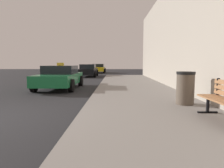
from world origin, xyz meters
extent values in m
plane|color=#232326|center=(0.00, 0.00, 0.00)|extent=(80.00, 80.00, 0.00)
cube|color=gray|center=(4.00, 0.00, 0.07)|extent=(4.00, 32.00, 0.15)
cube|color=#9E6B42|center=(5.11, -0.65, 0.60)|extent=(0.14, 1.70, 0.04)
cube|color=#9E6B42|center=(5.24, -0.65, 0.60)|extent=(0.14, 1.70, 0.04)
cube|color=black|center=(5.28, 0.08, 0.38)|extent=(0.06, 0.06, 0.45)
cube|color=black|center=(5.28, 0.08, 0.17)|extent=(0.50, 0.07, 0.04)
cube|color=black|center=(5.51, 0.08, 0.82)|extent=(0.05, 0.05, 0.44)
cylinder|color=brown|center=(5.08, 1.15, 0.61)|extent=(0.53, 0.53, 0.92)
cylinder|color=black|center=(5.08, 1.15, 1.11)|extent=(0.56, 0.56, 0.08)
cube|color=#196638|center=(-0.11, 5.88, 0.54)|extent=(1.84, 4.04, 0.55)
cube|color=black|center=(-0.11, 6.09, 1.04)|extent=(1.62, 1.82, 0.45)
cube|color=yellow|center=(-0.11, 6.09, 1.35)|extent=(0.36, 0.14, 0.16)
cylinder|color=black|center=(0.81, 4.59, 0.32)|extent=(0.22, 0.64, 0.64)
cylinder|color=black|center=(-1.03, 4.59, 0.32)|extent=(0.22, 0.64, 0.64)
cylinder|color=black|center=(0.81, 7.18, 0.32)|extent=(0.22, 0.64, 0.64)
cylinder|color=black|center=(-1.03, 7.18, 0.32)|extent=(0.22, 0.64, 0.64)
cube|color=black|center=(0.07, 15.71, 0.54)|extent=(1.71, 4.16, 0.55)
cube|color=black|center=(0.07, 15.91, 1.04)|extent=(1.51, 1.87, 0.45)
cylinder|color=black|center=(0.93, 14.38, 0.32)|extent=(0.22, 0.64, 0.64)
cylinder|color=black|center=(-0.78, 14.38, 0.32)|extent=(0.22, 0.64, 0.64)
cylinder|color=black|center=(0.93, 17.04, 0.32)|extent=(0.22, 0.64, 0.64)
cylinder|color=black|center=(-0.78, 17.04, 0.32)|extent=(0.22, 0.64, 0.64)
cube|color=yellow|center=(0.51, 23.19, 0.54)|extent=(1.81, 4.02, 0.55)
cube|color=black|center=(0.51, 23.39, 1.04)|extent=(1.59, 1.81, 0.45)
cylinder|color=black|center=(1.42, 21.90, 0.32)|extent=(0.22, 0.64, 0.64)
cylinder|color=black|center=(-0.39, 21.90, 0.32)|extent=(0.22, 0.64, 0.64)
cylinder|color=black|center=(1.42, 24.47, 0.32)|extent=(0.22, 0.64, 0.64)
cylinder|color=black|center=(-0.39, 24.47, 0.32)|extent=(0.22, 0.64, 0.64)
camera|label=1|loc=(2.93, -4.87, 1.42)|focal=31.65mm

